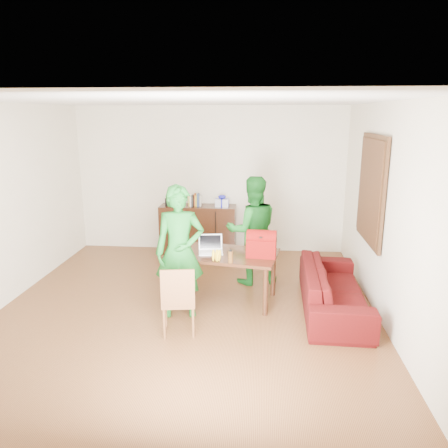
# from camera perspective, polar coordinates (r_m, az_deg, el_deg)

# --- Properties ---
(room) EXTENTS (5.20, 5.70, 2.90)m
(room) POSITION_cam_1_polar(r_m,az_deg,el_deg) (5.67, -4.84, 1.49)
(room) COLOR #492612
(room) RESTS_ON ground
(table) EXTENTS (1.60, 1.07, 0.69)m
(table) POSITION_cam_1_polar(r_m,az_deg,el_deg) (6.04, -0.16, -4.54)
(table) COLOR black
(table) RESTS_ON ground
(chair) EXTENTS (0.44, 0.43, 0.85)m
(chair) POSITION_cam_1_polar(r_m,az_deg,el_deg) (5.32, -5.91, -11.52)
(chair) COLOR brown
(chair) RESTS_ON ground
(person_near) EXTENTS (0.68, 0.50, 1.71)m
(person_near) POSITION_cam_1_polar(r_m,az_deg,el_deg) (5.56, -5.80, -3.64)
(person_near) COLOR #16661F
(person_near) RESTS_ON ground
(person_far) EXTENTS (0.93, 0.80, 1.66)m
(person_far) POSITION_cam_1_polar(r_m,az_deg,el_deg) (6.64, 3.73, -0.85)
(person_far) COLOR #145D1A
(person_far) RESTS_ON ground
(laptop) EXTENTS (0.36, 0.27, 0.23)m
(laptop) POSITION_cam_1_polar(r_m,az_deg,el_deg) (6.00, -1.74, -3.42)
(laptop) COLOR white
(laptop) RESTS_ON table
(bananas) EXTENTS (0.18, 0.13, 0.06)m
(bananas) POSITION_cam_1_polar(r_m,az_deg,el_deg) (5.68, -0.99, -4.58)
(bananas) COLOR yellow
(bananas) RESTS_ON table
(bottle) EXTENTS (0.08, 0.08, 0.17)m
(bottle) POSITION_cam_1_polar(r_m,az_deg,el_deg) (5.60, 0.86, -4.25)
(bottle) COLOR #5C3615
(bottle) RESTS_ON table
(red_bag) EXTENTS (0.41, 0.26, 0.29)m
(red_bag) POSITION_cam_1_polar(r_m,az_deg,el_deg) (5.85, 4.90, -2.91)
(red_bag) COLOR maroon
(red_bag) RESTS_ON table
(sofa) EXTENTS (0.85, 2.03, 0.59)m
(sofa) POSITION_cam_1_polar(r_m,az_deg,el_deg) (6.05, 14.11, -8.18)
(sofa) COLOR #350610
(sofa) RESTS_ON ground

